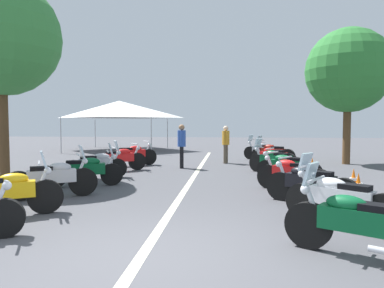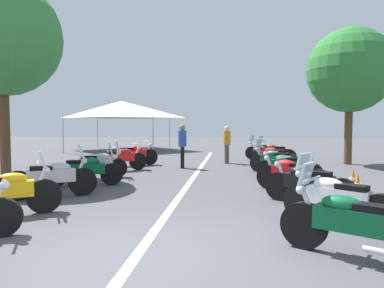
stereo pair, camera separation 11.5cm
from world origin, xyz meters
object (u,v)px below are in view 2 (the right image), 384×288
Objects in this scene: motorcycle_right_row_3 at (291,174)px; motorcycle_left_row_5 at (120,159)px; event_tent at (121,109)px; motorcycle_right_row_5 at (275,160)px; motorcycle_left_row_2 at (53,178)px; motorcycle_right_row_7 at (273,153)px; traffic_cone_0 at (313,167)px; roadside_tree_1 at (350,71)px; traffic_cone_2 at (357,187)px; motorcycle_right_row_4 at (288,167)px; motorcycle_right_row_0 at (353,223)px; traffic_cone_1 at (353,181)px; motorcycle_right_row_1 at (337,199)px; bystander_1 at (182,143)px; roadside_tree_0 at (2,38)px; motorcycle_right_row_6 at (274,157)px; motorcycle_left_row_1 at (4,191)px; motorcycle_right_row_8 at (264,150)px; motorcycle_right_row_2 at (308,184)px; motorcycle_left_row_6 at (133,155)px; motorcycle_left_row_3 at (85,170)px; motorcycle_left_row_4 at (97,164)px; bystander_0 at (227,141)px.

motorcycle_left_row_5 is at bearing 3.41° from motorcycle_right_row_3.
motorcycle_right_row_5 is at bearing -139.00° from event_tent.
motorcycle_left_row_2 is 9.85m from motorcycle_right_row_7.
roadside_tree_1 is at bearing -31.50° from traffic_cone_0.
traffic_cone_2 is at bearing -144.40° from event_tent.
traffic_cone_2 is at bearing 132.68° from motorcycle_right_row_7.
motorcycle_right_row_7 is at bearing 21.32° from motorcycle_left_row_2.
motorcycle_right_row_4 is at bearing -61.64° from motorcycle_right_row_3.
motorcycle_left_row_2 is 6.58m from motorcycle_right_row_0.
traffic_cone_1 is at bearing 135.25° from motorcycle_right_row_7.
bystander_1 is at bearing -24.18° from motorcycle_right_row_1.
roadside_tree_0 reaches higher than motorcycle_left_row_5.
motorcycle_right_row_6 is (9.39, -0.05, -0.02)m from motorcycle_right_row_0.
bystander_1 is at bearing 43.76° from motorcycle_left_row_1.
bystander_1 is at bearing 107.21° from roadside_tree_1.
motorcycle_right_row_8 is at bearing -55.86° from motorcycle_right_row_3.
motorcycle_right_row_4 is at bearing -56.68° from motorcycle_right_row_2.
motorcycle_right_row_1 is at bearing -83.59° from motorcycle_left_row_5.
roadside_tree_1 reaches higher than motorcycle_right_row_4.
traffic_cone_2 is at bearing -72.75° from motorcycle_left_row_6.
motorcycle_left_row_3 is at bearing 79.19° from motorcycle_right_row_6.
bystander_1 is 0.30× the size of roadside_tree_1.
motorcycle_right_row_2 is at bearing 136.81° from traffic_cone_1.
motorcycle_right_row_7 is at bearing -61.26° from roadside_tree_0.
roadside_tree_1 reaches higher than traffic_cone_1.
motorcycle_right_row_0 reaches higher than motorcycle_left_row_4.
motorcycle_left_row_6 reaches higher than traffic_cone_1.
motorcycle_right_row_1 is 2.69× the size of traffic_cone_2.
motorcycle_right_row_6 is (3.14, 0.07, 0.00)m from motorcycle_right_row_4.
motorcycle_left_row_3 is 8.58m from motorcycle_right_row_7.
motorcycle_right_row_2 is at bearing -59.00° from bystander_0.
motorcycle_right_row_3 is 0.98× the size of motorcycle_right_row_7.
roadside_tree_1 reaches higher than motorcycle_right_row_1.
roadside_tree_0 is at bearing 106.10° from motorcycle_left_row_2.
motorcycle_right_row_0 reaches higher than motorcycle_right_row_8.
traffic_cone_2 is at bearing -75.91° from motorcycle_right_row_1.
motorcycle_right_row_5 is at bearing 118.98° from motorcycle_right_row_7.
motorcycle_left_row_1 is 3.12× the size of traffic_cone_1.
motorcycle_right_row_0 is 12.17m from roadside_tree_1.
motorcycle_right_row_8 is at bearing -5.14° from motorcycle_left_row_6.
motorcycle_right_row_5 is (1.61, 0.18, 0.02)m from motorcycle_right_row_4.
motorcycle_right_row_4 is at bearing -51.99° from motorcycle_left_row_5.
roadside_tree_0 is (-3.35, 8.92, 4.02)m from motorcycle_right_row_6.
bystander_1 is (2.89, -2.33, 0.54)m from motorcycle_left_row_4.
motorcycle_right_row_2 is 9.38m from roadside_tree_1.
bystander_0 reaches higher than motorcycle_left_row_2.
motorcycle_left_row_5 is 0.94× the size of motorcycle_right_row_4.
motorcycle_right_row_4 is 2.13m from traffic_cone_1.
motorcycle_right_row_1 reaches higher than traffic_cone_1.
motorcycle_right_row_0 is at bearing -62.42° from motorcycle_left_row_3.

